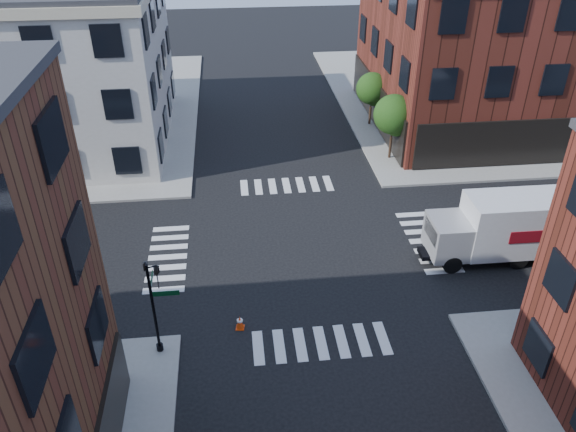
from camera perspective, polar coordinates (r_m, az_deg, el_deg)
The scene contains 10 objects.
ground at distance 30.01m, azimuth 1.27°, elevation -3.35°, with size 120.00×120.00×0.00m, color black.
sidewalk_ne at distance 54.18m, azimuth 21.26°, elevation 11.31°, with size 30.00×30.00×0.15m, color gray.
sidewalk_nw at distance 51.56m, azimuth -26.21°, elevation 9.16°, with size 30.00×30.00×0.15m, color gray.
building_ne at distance 48.11m, azimuth 24.64°, elevation 15.64°, with size 25.00×16.00×12.00m, color #421910.
building_nw at distance 44.79m, azimuth -27.25°, elevation 13.26°, with size 22.00×16.00×11.00m, color #B9B4A9.
tree_near at distance 38.60m, azimuth 10.76°, elevation 9.89°, with size 2.69×2.69×4.49m.
tree_far at distance 44.10m, azimuth 8.62°, elevation 12.52°, with size 2.43×2.43×4.07m.
signal_pole at distance 23.05m, azimuth -13.43°, elevation -8.11°, with size 1.29×1.24×4.60m.
box_truck at distance 30.49m, azimuth 21.26°, elevation -1.09°, with size 7.76×2.48×3.49m.
traffic_cone at distance 25.20m, azimuth -4.91°, elevation -10.72°, with size 0.42×0.42×0.68m.
Camera 1 is at (-3.30, -24.22, 17.42)m, focal length 35.00 mm.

